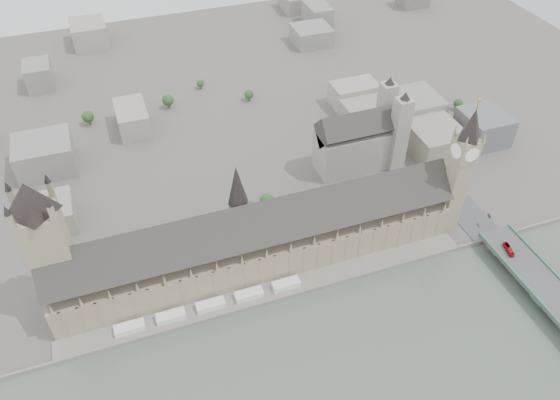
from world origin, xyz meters
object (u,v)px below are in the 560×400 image
object	(u,v)px
victoria_tower	(47,244)
westminster_abbey	(361,140)
elizabeth_tower	(461,163)
car_approach	(489,216)
palace_of_westminster	(258,240)
red_bus_north	(509,249)

from	to	relation	value
victoria_tower	westminster_abbey	world-z (taller)	victoria_tower
elizabeth_tower	victoria_tower	xyz separation A→B (m)	(-260.00, 18.00, -2.88)
car_approach	palace_of_westminster	bearing A→B (deg)	-170.79
westminster_abbey	elizabeth_tower	bearing A→B (deg)	-72.71
westminster_abbey	palace_of_westminster	bearing A→B (deg)	-145.83
palace_of_westminster	car_approach	distance (m)	168.33
westminster_abbey	car_approach	world-z (taller)	westminster_abbey
palace_of_westminster	elizabeth_tower	bearing A→B (deg)	-4.85
palace_of_westminster	red_bus_north	world-z (taller)	palace_of_westminster
red_bus_north	palace_of_westminster	bearing A→B (deg)	173.17
westminster_abbey	red_bus_north	size ratio (longest dim) A/B	5.63
palace_of_westminster	victoria_tower	distance (m)	126.41
victoria_tower	elizabeth_tower	bearing A→B (deg)	-3.96
elizabeth_tower	red_bus_north	world-z (taller)	elizabeth_tower
victoria_tower	red_bus_north	size ratio (longest dim) A/B	8.28
elizabeth_tower	car_approach	bearing A→B (deg)	-20.42
car_approach	red_bus_north	bearing A→B (deg)	-87.82
westminster_abbey	car_approach	bearing A→B (deg)	-60.37
elizabeth_tower	car_approach	distance (m)	56.08
car_approach	westminster_abbey	bearing A→B (deg)	136.47
westminster_abbey	car_approach	xyz separation A→B (m)	(55.51, -97.59, -14.15)
red_bus_north	victoria_tower	bearing A→B (deg)	-180.00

